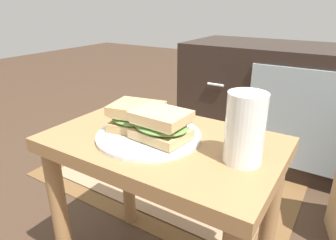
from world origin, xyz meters
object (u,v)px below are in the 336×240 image
(tv_cabinet, at_px, (282,105))
(plate, at_px, (149,136))
(beer_glass, at_px, (245,129))
(sandwich_front, at_px, (137,117))
(sandwich_back, at_px, (161,125))

(tv_cabinet, relative_size, plate, 3.78)
(tv_cabinet, distance_m, beer_glass, 0.99)
(tv_cabinet, distance_m, sandwich_front, 0.99)
(sandwich_back, bearing_deg, beer_glass, 5.51)
(sandwich_front, bearing_deg, plate, -11.28)
(sandwich_front, bearing_deg, beer_glass, 0.36)
(sandwich_back, xyz_separation_m, beer_glass, (0.19, 0.02, 0.03))
(plate, height_order, sandwich_back, sandwich_back)
(plate, xyz_separation_m, sandwich_front, (-0.04, 0.01, 0.04))
(sandwich_back, relative_size, beer_glass, 0.97)
(sandwich_front, bearing_deg, sandwich_back, -11.28)
(sandwich_front, distance_m, sandwich_back, 0.08)
(sandwich_front, relative_size, beer_glass, 1.01)
(plate, distance_m, sandwich_front, 0.06)
(tv_cabinet, xyz_separation_m, beer_glass, (0.11, -0.95, 0.24))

